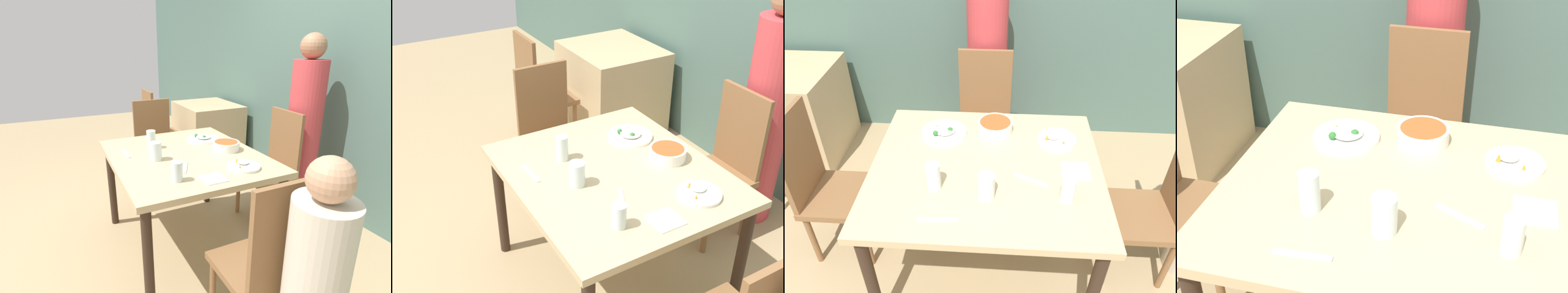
% 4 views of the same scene
% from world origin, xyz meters
% --- Properties ---
extents(ground_plane, '(10.00, 10.00, 0.00)m').
position_xyz_m(ground_plane, '(0.00, 0.00, 0.00)').
color(ground_plane, tan).
extents(wall_back, '(10.00, 0.06, 2.70)m').
position_xyz_m(wall_back, '(0.00, 1.51, 1.35)').
color(wall_back, '#4C6B60').
rests_on(wall_back, ground_plane).
extents(dining_table, '(1.19, 1.04, 0.75)m').
position_xyz_m(dining_table, '(0.00, 0.00, 0.67)').
color(dining_table, tan).
rests_on(dining_table, ground_plane).
extents(chair_adult_spot, '(0.40, 0.40, 0.98)m').
position_xyz_m(chair_adult_spot, '(-0.06, 0.87, 0.51)').
color(chair_adult_spot, brown).
rests_on(chair_adult_spot, ground_plane).
extents(chair_child_spot, '(0.40, 0.40, 0.98)m').
position_xyz_m(chair_child_spot, '(0.94, 0.03, 0.51)').
color(chair_child_spot, brown).
rests_on(chair_child_spot, ground_plane).
extents(chair_empty_left, '(0.40, 0.40, 0.98)m').
position_xyz_m(chair_empty_left, '(-0.94, 0.08, 0.51)').
color(chair_empty_left, brown).
rests_on(chair_empty_left, ground_plane).
extents(person_adult, '(0.29, 0.29, 1.60)m').
position_xyz_m(person_adult, '(-0.06, 1.18, 0.75)').
color(person_adult, '#C63D42').
rests_on(person_adult, ground_plane).
extents(bowl_curry, '(0.20, 0.20, 0.06)m').
position_xyz_m(bowl_curry, '(0.04, 0.32, 0.79)').
color(bowl_curry, white).
rests_on(bowl_curry, dining_table).
extents(plate_rice_adult, '(0.26, 0.26, 0.05)m').
position_xyz_m(plate_rice_adult, '(-0.26, 0.27, 0.77)').
color(plate_rice_adult, white).
rests_on(plate_rice_adult, dining_table).
extents(plate_rice_child, '(0.22, 0.22, 0.05)m').
position_xyz_m(plate_rice_child, '(0.38, 0.25, 0.76)').
color(plate_rice_child, white).
rests_on(plate_rice_child, dining_table).
extents(glass_water_tall, '(0.07, 0.07, 0.14)m').
position_xyz_m(glass_water_tall, '(-0.24, -0.18, 0.82)').
color(glass_water_tall, silver).
rests_on(glass_water_tall, dining_table).
extents(glass_water_short, '(0.08, 0.08, 0.13)m').
position_xyz_m(glass_water_short, '(0.01, -0.22, 0.82)').
color(glass_water_short, silver).
rests_on(glass_water_short, dining_table).
extents(glass_water_center, '(0.07, 0.07, 0.12)m').
position_xyz_m(glass_water_center, '(0.39, -0.22, 0.81)').
color(glass_water_center, silver).
rests_on(glass_water_center, dining_table).
extents(napkin_folded, '(0.14, 0.14, 0.01)m').
position_xyz_m(napkin_folded, '(0.46, -0.01, 0.76)').
color(napkin_folded, white).
rests_on(napkin_folded, dining_table).
extents(fork_steel, '(0.17, 0.10, 0.01)m').
position_xyz_m(fork_steel, '(0.23, -0.10, 0.76)').
color(fork_steel, silver).
rests_on(fork_steel, dining_table).
extents(spoon_steel, '(0.18, 0.03, 0.01)m').
position_xyz_m(spoon_steel, '(-0.19, -0.39, 0.76)').
color(spoon_steel, silver).
rests_on(spoon_steel, dining_table).
extents(background_table, '(0.82, 0.72, 0.75)m').
position_xyz_m(background_table, '(-1.66, 1.04, 0.38)').
color(background_table, tan).
rests_on(background_table, ground_plane).
extents(chair_background, '(0.40, 0.40, 0.98)m').
position_xyz_m(chair_background, '(-1.66, 0.33, 0.51)').
color(chair_background, brown).
rests_on(chair_background, ground_plane).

